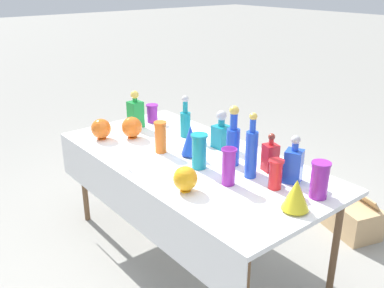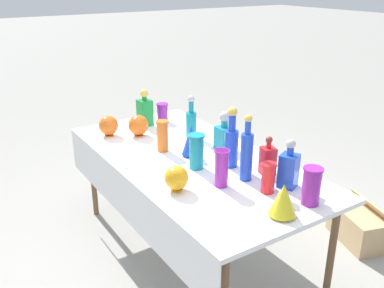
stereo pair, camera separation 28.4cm
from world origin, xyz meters
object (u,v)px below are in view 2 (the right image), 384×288
object	(u,v)px
square_decanter_3	(268,159)
round_bowl_2	(176,178)
tall_bottle_0	(191,121)
fluted_vase_0	(191,140)
round_bowl_1	(108,126)
slender_vase_5	(268,177)
tall_bottle_2	(247,153)
slender_vase_4	(196,150)
round_bowl_0	(138,125)
tall_bottle_1	(231,142)
slender_vase_2	(312,185)
square_decanter_2	(289,168)
fluted_vase_1	(283,200)
cardboard_box_behind_left	(359,226)
slender_vase_0	(162,112)
square_decanter_0	(224,134)
square_decanter_1	(145,110)
slender_vase_3	(222,167)
slender_vase_1	(163,135)

from	to	relation	value
square_decanter_3	round_bowl_2	xyz separation A→B (m)	(-0.12, -0.58, -0.02)
tall_bottle_0	round_bowl_2	size ratio (longest dim) A/B	2.16
fluted_vase_0	round_bowl_1	distance (m)	0.74
round_bowl_1	slender_vase_5	bearing A→B (deg)	16.47
tall_bottle_0	slender_vase_5	xyz separation A→B (m)	(0.99, -0.12, -0.03)
tall_bottle_2	slender_vase_4	bearing A→B (deg)	-151.86
round_bowl_0	tall_bottle_1	bearing A→B (deg)	16.72
square_decanter_3	slender_vase_5	xyz separation A→B (m)	(0.18, -0.16, -0.00)
slender_vase_2	slender_vase_5	size ratio (longest dim) A/B	1.19
square_decanter_2	slender_vase_2	distance (m)	0.22
fluted_vase_0	fluted_vase_1	world-z (taller)	fluted_vase_0
round_bowl_2	slender_vase_2	bearing A→B (deg)	45.28
cardboard_box_behind_left	slender_vase_0	bearing A→B (deg)	-145.28
cardboard_box_behind_left	round_bowl_0	bearing A→B (deg)	-132.09
square_decanter_2	fluted_vase_0	size ratio (longest dim) A/B	1.36
square_decanter_0	round_bowl_2	distance (m)	0.71
tall_bottle_0	square_decanter_2	bearing A→B (deg)	1.34
square_decanter_2	cardboard_box_behind_left	xyz separation A→B (m)	(-0.09, 0.92, -0.75)
square_decanter_0	square_decanter_1	distance (m)	0.79
tall_bottle_1	slender_vase_2	world-z (taller)	tall_bottle_1
square_decanter_0	slender_vase_3	distance (m)	0.58
slender_vase_1	round_bowl_1	size ratio (longest dim) A/B	1.41
tall_bottle_0	slender_vase_0	xyz separation A→B (m)	(-0.44, -0.00, -0.05)
slender_vase_0	slender_vase_5	xyz separation A→B (m)	(1.44, -0.12, 0.01)
square_decanter_1	round_bowl_2	bearing A→B (deg)	-18.35
square_decanter_0	slender_vase_3	world-z (taller)	square_decanter_0
fluted_vase_0	slender_vase_5	bearing A→B (deg)	6.49
slender_vase_2	slender_vase_3	xyz separation A→B (m)	(-0.43, -0.28, 0.01)
square_decanter_3	round_bowl_0	size ratio (longest dim) A/B	1.52
fluted_vase_0	slender_vase_3	bearing A→B (deg)	-11.49
round_bowl_0	square_decanter_0	bearing A→B (deg)	34.94
slender_vase_2	round_bowl_0	xyz separation A→B (m)	(-1.45, -0.31, -0.03)
tall_bottle_0	slender_vase_3	size ratio (longest dim) A/B	1.43
slender_vase_0	round_bowl_1	xyz separation A→B (m)	(0.09, -0.52, -0.00)
tall_bottle_2	square_decanter_3	size ratio (longest dim) A/B	1.66
square_decanter_1	fluted_vase_0	xyz separation A→B (m)	(0.73, -0.03, -0.01)
tall_bottle_1	round_bowl_0	distance (m)	0.87
tall_bottle_0	slender_vase_0	distance (m)	0.45
square_decanter_0	slender_vase_2	bearing A→B (deg)	-5.34
slender_vase_1	square_decanter_3	bearing A→B (deg)	28.07
fluted_vase_0	round_bowl_1	world-z (taller)	fluted_vase_0
round_bowl_1	fluted_vase_1	bearing A→B (deg)	10.28
slender_vase_5	slender_vase_0	bearing A→B (deg)	175.16
tall_bottle_0	round_bowl_2	distance (m)	0.88
tall_bottle_1	slender_vase_3	distance (m)	0.29
fluted_vase_0	slender_vase_0	bearing A→B (deg)	165.23
tall_bottle_0	slender_vase_2	size ratio (longest dim) A/B	1.53
square_decanter_3	fluted_vase_0	size ratio (longest dim) A/B	1.15
round_bowl_2	square_decanter_3	bearing A→B (deg)	78.73
slender_vase_2	fluted_vase_0	distance (m)	0.92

